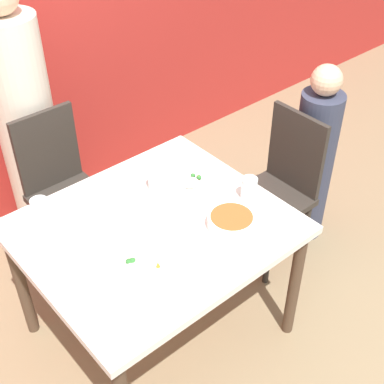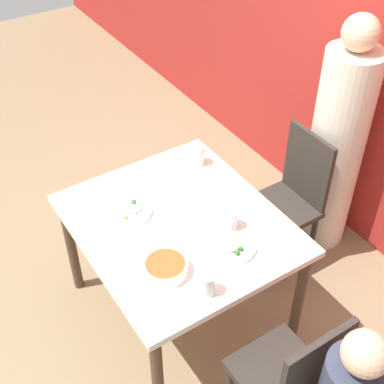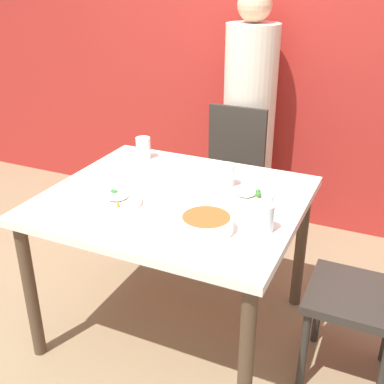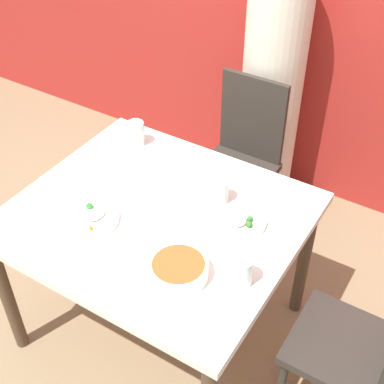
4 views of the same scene
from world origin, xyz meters
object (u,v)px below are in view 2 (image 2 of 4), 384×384
plate_rice_adult (234,248)px  glass_water_tall (230,219)px  person_adult (336,149)px  chair_adult_spot (290,197)px  chair_child_spot (291,377)px  bowl_curry (165,267)px

plate_rice_adult → glass_water_tall: 0.17m
person_adult → glass_water_tall: person_adult is taller
chair_adult_spot → chair_child_spot: 1.28m
person_adult → plate_rice_adult: (0.36, -1.07, 0.02)m
person_adult → chair_adult_spot: bearing=-90.0°
chair_child_spot → plate_rice_adult: 0.67m
chair_adult_spot → chair_child_spot: bearing=-40.7°
bowl_curry → chair_adult_spot: bearing=105.3°
glass_water_tall → bowl_curry: bearing=-79.3°
bowl_curry → plate_rice_adult: bowl_curry is taller
chair_child_spot → glass_water_tall: 0.83m
chair_child_spot → person_adult: person_adult is taller
chair_adult_spot → bowl_curry: size_ratio=4.28×
chair_child_spot → bowl_curry: 0.77m
glass_water_tall → chair_adult_spot: bearing=108.3°
person_adult → bowl_curry: (0.30, -1.44, 0.04)m
chair_child_spot → chair_adult_spot: bearing=-130.7°
chair_adult_spot → glass_water_tall: size_ratio=8.60×
plate_rice_adult → glass_water_tall: glass_water_tall is taller
person_adult → bowl_curry: 1.47m
person_adult → bowl_curry: size_ratio=7.37×
chair_adult_spot → plate_rice_adult: (0.36, -0.73, 0.27)m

